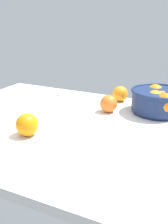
# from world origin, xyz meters

# --- Properties ---
(ground_plane) EXTENTS (1.24, 0.81, 0.03)m
(ground_plane) POSITION_xyz_m (0.00, 0.00, -0.01)
(ground_plane) COLOR white
(fruit_bowl) EXTENTS (0.22, 0.22, 0.10)m
(fruit_bowl) POSITION_xyz_m (0.21, 0.27, 0.05)
(fruit_bowl) COLOR navy
(fruit_bowl) RESTS_ON ground_plane
(second_glass) EXTENTS (0.07, 0.07, 0.09)m
(second_glass) POSITION_xyz_m (-0.33, -0.05, 0.04)
(second_glass) COLOR white
(second_glass) RESTS_ON ground_plane
(loose_orange_0) EXTENTS (0.07, 0.07, 0.07)m
(loose_orange_0) POSITION_xyz_m (0.02, 0.19, 0.04)
(loose_orange_0) COLOR orange
(loose_orange_0) RESTS_ON ground_plane
(loose_orange_1) EXTENTS (0.08, 0.08, 0.08)m
(loose_orange_1) POSITION_xyz_m (-0.14, -0.14, 0.04)
(loose_orange_1) COLOR orange
(loose_orange_1) RESTS_ON ground_plane
(loose_orange_2) EXTENTS (0.07, 0.07, 0.07)m
(loose_orange_2) POSITION_xyz_m (0.02, 0.34, 0.04)
(loose_orange_2) COLOR orange
(loose_orange_2) RESTS_ON ground_plane
(spoon) EXTENTS (0.10, 0.14, 0.01)m
(spoon) POSITION_xyz_m (-0.26, 0.27, 0.00)
(spoon) COLOR silver
(spoon) RESTS_ON ground_plane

